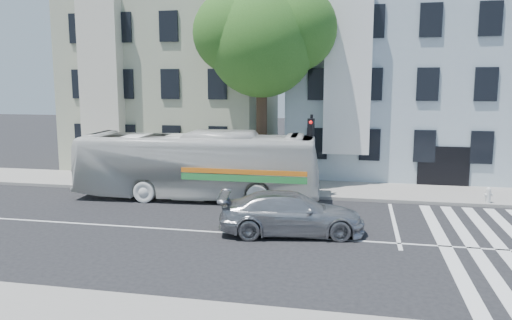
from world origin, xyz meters
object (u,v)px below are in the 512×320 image
(bus, at_px, (197,165))
(sedan, at_px, (291,213))
(fire_hydrant, at_px, (488,195))
(traffic_signal, at_px, (311,145))

(bus, distance_m, sedan, 7.04)
(sedan, bearing_deg, fire_hydrant, -63.75)
(traffic_signal, distance_m, fire_hydrant, 8.21)
(sedan, relative_size, traffic_signal, 1.31)
(sedan, height_order, traffic_signal, traffic_signal)
(traffic_signal, xyz_separation_m, fire_hydrant, (7.93, 0.36, -2.09))
(bus, xyz_separation_m, traffic_signal, (5.29, 0.81, 0.99))
(fire_hydrant, bearing_deg, sedan, -143.85)
(traffic_signal, height_order, fire_hydrant, traffic_signal)
(bus, relative_size, sedan, 2.19)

